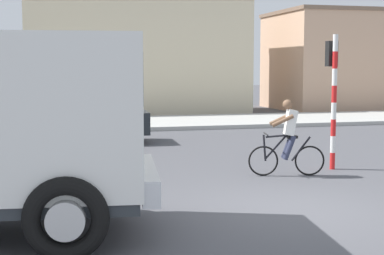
% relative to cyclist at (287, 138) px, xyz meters
% --- Properties ---
extents(ground_plane, '(120.00, 120.00, 0.00)m').
position_rel_cyclist_xyz_m(ground_plane, '(-1.24, -2.94, -0.86)').
color(ground_plane, '#4C4C51').
extents(sidewalk_far, '(80.00, 5.00, 0.16)m').
position_rel_cyclist_xyz_m(sidewalk_far, '(-1.24, 11.89, -0.78)').
color(sidewalk_far, '#ADADA8').
rests_on(sidewalk_far, ground).
extents(cyclist, '(1.70, 0.57, 1.72)m').
position_rel_cyclist_xyz_m(cyclist, '(0.00, 0.00, 0.00)').
color(cyclist, black).
rests_on(cyclist, ground).
extents(traffic_light_pole, '(0.24, 0.43, 3.20)m').
position_rel_cyclist_xyz_m(traffic_light_pole, '(1.39, 0.58, 1.20)').
color(traffic_light_pole, red).
rests_on(traffic_light_pole, ground).
extents(car_white_mid, '(4.08, 2.03, 1.60)m').
position_rel_cyclist_xyz_m(car_white_mid, '(-4.01, 6.65, -0.05)').
color(car_white_mid, '#1E2328').
rests_on(car_white_mid, ground).
extents(building_mid_block, '(11.37, 5.10, 6.07)m').
position_rel_cyclist_xyz_m(building_mid_block, '(-0.59, 18.19, 2.18)').
color(building_mid_block, beige).
rests_on(building_mid_block, ground).
extents(building_corner_right, '(7.78, 6.22, 5.50)m').
position_rel_cyclist_xyz_m(building_corner_right, '(11.26, 18.18, 1.89)').
color(building_corner_right, tan).
rests_on(building_corner_right, ground).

